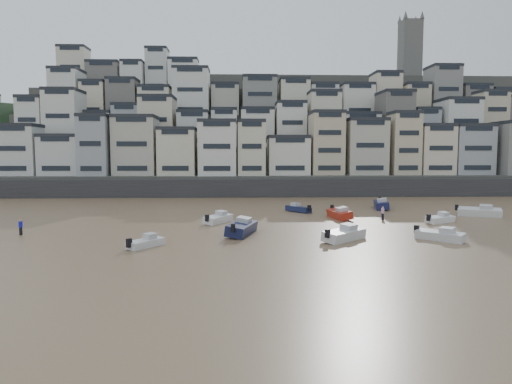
{
  "coord_description": "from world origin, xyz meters",
  "views": [
    {
      "loc": [
        0.64,
        -25.2,
        8.81
      ],
      "look_at": [
        2.8,
        30.0,
        4.0
      ],
      "focal_mm": 32.0,
      "sensor_mm": 36.0,
      "label": 1
    }
  ],
  "objects_px": {
    "boat_a": "(344,232)",
    "boat_h": "(298,208)",
    "boat_i": "(381,203)",
    "boat_d": "(440,218)",
    "boat_g": "(479,210)",
    "boat_j": "(146,241)",
    "person_blue": "(21,227)",
    "boat_f": "(218,217)",
    "boat_c": "(242,226)",
    "boat_e": "(339,212)",
    "person_pink": "(383,213)",
    "boat_b": "(440,234)"
  },
  "relations": [
    {
      "from": "boat_d",
      "to": "person_blue",
      "type": "xyz_separation_m",
      "value": [
        -48.56,
        -6.67,
        0.24
      ]
    },
    {
      "from": "boat_a",
      "to": "boat_c",
      "type": "distance_m",
      "value": 10.89
    },
    {
      "from": "boat_a",
      "to": "boat_f",
      "type": "xyz_separation_m",
      "value": [
        -13.11,
        12.0,
        -0.09
      ]
    },
    {
      "from": "boat_e",
      "to": "boat_g",
      "type": "bearing_deg",
      "value": 84.37
    },
    {
      "from": "boat_e",
      "to": "boat_i",
      "type": "xyz_separation_m",
      "value": [
        8.94,
        10.35,
        0.1
      ]
    },
    {
      "from": "boat_g",
      "to": "person_blue",
      "type": "distance_m",
      "value": 57.69
    },
    {
      "from": "boat_d",
      "to": "person_blue",
      "type": "relative_size",
      "value": 2.64
    },
    {
      "from": "person_blue",
      "to": "person_pink",
      "type": "bearing_deg",
      "value": 12.8
    },
    {
      "from": "boat_a",
      "to": "boat_c",
      "type": "bearing_deg",
      "value": 117.06
    },
    {
      "from": "boat_b",
      "to": "boat_d",
      "type": "bearing_deg",
      "value": 110.87
    },
    {
      "from": "boat_i",
      "to": "boat_f",
      "type": "bearing_deg",
      "value": -48.66
    },
    {
      "from": "boat_c",
      "to": "boat_j",
      "type": "relative_size",
      "value": 1.61
    },
    {
      "from": "boat_a",
      "to": "boat_d",
      "type": "bearing_deg",
      "value": -6.13
    },
    {
      "from": "boat_h",
      "to": "boat_i",
      "type": "xyz_separation_m",
      "value": [
        13.53,
        3.35,
        0.26
      ]
    },
    {
      "from": "boat_b",
      "to": "boat_i",
      "type": "relative_size",
      "value": 0.77
    },
    {
      "from": "boat_c",
      "to": "boat_i",
      "type": "xyz_separation_m",
      "value": [
        22.07,
        21.76,
        -0.01
      ]
    },
    {
      "from": "boat_f",
      "to": "person_blue",
      "type": "xyz_separation_m",
      "value": [
        -20.72,
        -7.7,
        0.16
      ]
    },
    {
      "from": "boat_h",
      "to": "boat_i",
      "type": "bearing_deg",
      "value": -113.48
    },
    {
      "from": "boat_g",
      "to": "boat_e",
      "type": "bearing_deg",
      "value": -152.77
    },
    {
      "from": "person_blue",
      "to": "person_pink",
      "type": "xyz_separation_m",
      "value": [
        42.18,
        9.58,
        0.0
      ]
    },
    {
      "from": "boat_e",
      "to": "boat_j",
      "type": "distance_m",
      "value": 28.33
    },
    {
      "from": "boat_h",
      "to": "person_blue",
      "type": "distance_m",
      "value": 36.78
    },
    {
      "from": "boat_b",
      "to": "person_blue",
      "type": "height_order",
      "value": "person_blue"
    },
    {
      "from": "boat_e",
      "to": "boat_j",
      "type": "xyz_separation_m",
      "value": [
        -22.14,
        -17.67,
        -0.23
      ]
    },
    {
      "from": "boat_d",
      "to": "boat_j",
      "type": "xyz_separation_m",
      "value": [
        -33.97,
        -13.47,
        -0.06
      ]
    },
    {
      "from": "boat_a",
      "to": "boat_g",
      "type": "height_order",
      "value": "boat_g"
    },
    {
      "from": "person_pink",
      "to": "boat_g",
      "type": "bearing_deg",
      "value": 9.69
    },
    {
      "from": "boat_a",
      "to": "boat_j",
      "type": "xyz_separation_m",
      "value": [
        -19.23,
        -2.5,
        -0.24
      ]
    },
    {
      "from": "boat_f",
      "to": "boat_g",
      "type": "distance_m",
      "value": 35.97
    },
    {
      "from": "boat_c",
      "to": "boat_i",
      "type": "relative_size",
      "value": 1.01
    },
    {
      "from": "boat_a",
      "to": "boat_c",
      "type": "xyz_separation_m",
      "value": [
        -10.23,
        3.75,
        0.11
      ]
    },
    {
      "from": "boat_a",
      "to": "boat_h",
      "type": "bearing_deg",
      "value": 51.55
    },
    {
      "from": "boat_a",
      "to": "boat_h",
      "type": "height_order",
      "value": "boat_a"
    },
    {
      "from": "boat_e",
      "to": "boat_g",
      "type": "relative_size",
      "value": 0.97
    },
    {
      "from": "boat_g",
      "to": "boat_i",
      "type": "height_order",
      "value": "boat_i"
    },
    {
      "from": "boat_b",
      "to": "boat_e",
      "type": "xyz_separation_m",
      "value": [
        -6.68,
        15.58,
        0.11
      ]
    },
    {
      "from": "boat_f",
      "to": "person_pink",
      "type": "relative_size",
      "value": 3.01
    },
    {
      "from": "boat_a",
      "to": "boat_i",
      "type": "distance_m",
      "value": 28.13
    },
    {
      "from": "boat_c",
      "to": "boat_d",
      "type": "distance_m",
      "value": 25.99
    },
    {
      "from": "boat_d",
      "to": "boat_g",
      "type": "bearing_deg",
      "value": 5.87
    },
    {
      "from": "boat_i",
      "to": "boat_a",
      "type": "bearing_deg",
      "value": -11.99
    },
    {
      "from": "boat_j",
      "to": "person_blue",
      "type": "xyz_separation_m",
      "value": [
        -14.6,
        6.8,
        0.3
      ]
    },
    {
      "from": "boat_e",
      "to": "boat_i",
      "type": "height_order",
      "value": "boat_i"
    },
    {
      "from": "boat_b",
      "to": "boat_g",
      "type": "xyz_separation_m",
      "value": [
        13.01,
        16.73,
        0.13
      ]
    },
    {
      "from": "boat_f",
      "to": "boat_c",
      "type": "bearing_deg",
      "value": -130.58
    },
    {
      "from": "boat_g",
      "to": "boat_h",
      "type": "xyz_separation_m",
      "value": [
        -24.28,
        5.86,
        -0.19
      ]
    },
    {
      "from": "boat_c",
      "to": "boat_e",
      "type": "height_order",
      "value": "boat_c"
    },
    {
      "from": "person_blue",
      "to": "boat_h",
      "type": "bearing_deg",
      "value": 29.07
    },
    {
      "from": "boat_c",
      "to": "boat_g",
      "type": "bearing_deg",
      "value": -52.54
    },
    {
      "from": "boat_c",
      "to": "boat_i",
      "type": "bearing_deg",
      "value": -28.88
    }
  ]
}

